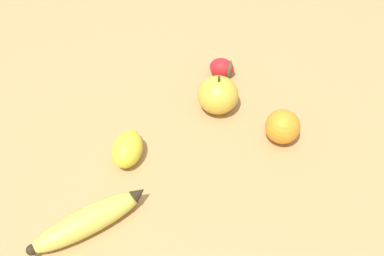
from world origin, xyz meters
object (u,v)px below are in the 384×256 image
Objects in this scene: banana at (89,220)px; apple at (218,95)px; lemon at (128,149)px; strawberry at (224,68)px; orange at (283,127)px.

banana is 0.35m from apple.
strawberry is at bearing 169.43° from lemon.
apple reaches higher than strawberry.
lemon reaches higher than banana.
banana reaches higher than strawberry.
banana is 0.15m from lemon.
apple is 0.21m from lemon.
orange is 1.03× the size of strawberry.
strawberry is (-0.43, 0.03, -0.00)m from banana.
apple reaches higher than lemon.
banana is 2.14× the size of lemon.
orange is at bearing 128.34° from lemon.
lemon is at bearing -51.66° from orange.
strawberry is 0.74× the size of apple.
banana is 2.93× the size of orange.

